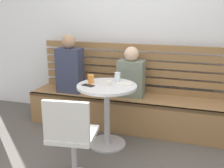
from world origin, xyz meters
TOP-DOWN VIEW (x-y plane):
  - back_wall at (0.00, 1.64)m, footprint 5.20×0.10m
  - booth_bench at (0.00, 1.20)m, footprint 2.70×0.52m
  - booth_backrest at (0.00, 1.44)m, footprint 2.65×0.04m
  - cafe_table at (-0.11, 0.63)m, footprint 0.68×0.68m
  - white_chair at (-0.17, -0.18)m, footprint 0.45×0.45m
  - person_adult at (-0.82, 1.16)m, footprint 0.34×0.22m
  - person_child_left at (0.03, 1.23)m, footprint 0.34×0.22m
  - cup_tumbler_orange at (-0.30, 0.65)m, footprint 0.07×0.07m
  - cup_water_clear at (-0.04, 0.82)m, footprint 0.07×0.07m
  - cup_espresso_small at (-0.09, 0.62)m, footprint 0.06×0.06m
  - plate_small at (0.08, 0.74)m, footprint 0.17×0.17m
  - phone_on_table at (-0.30, 0.55)m, footprint 0.15×0.11m

SIDE VIEW (x-z plane):
  - booth_bench at x=0.00m, z-range 0.00..0.44m
  - white_chair at x=-0.17m, z-range 0.04..0.89m
  - cafe_table at x=-0.11m, z-range 0.15..0.89m
  - person_child_left at x=0.03m, z-range 0.40..1.06m
  - phone_on_table at x=-0.30m, z-range 0.74..0.75m
  - plate_small at x=0.08m, z-range 0.74..0.75m
  - cup_espresso_small at x=-0.09m, z-range 0.74..0.79m
  - booth_backrest at x=0.00m, z-range 0.44..1.11m
  - cup_tumbler_orange at x=-0.30m, z-range 0.74..0.84m
  - cup_water_clear at x=-0.04m, z-range 0.74..0.85m
  - person_adult at x=-0.82m, z-range 0.40..1.19m
  - back_wall at x=0.00m, z-range 0.00..2.90m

